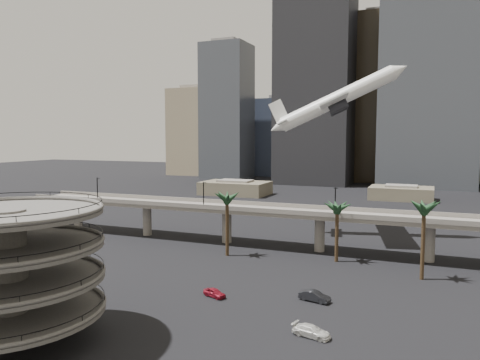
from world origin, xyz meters
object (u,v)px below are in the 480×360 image
at_px(airborne_jet, 336,100).
at_px(car_c, 311,331).
at_px(car_a, 215,293).
at_px(overpass, 271,215).
at_px(parking_ramp, 8,263).
at_px(car_b, 315,296).

xyz_separation_m(airborne_jet, car_c, (9.41, -61.67, -33.00)).
xyz_separation_m(car_a, car_c, (17.37, -8.44, 0.04)).
distance_m(overpass, car_a, 35.66).
xyz_separation_m(parking_ramp, overpass, (13.00, 59.00, -2.50)).
relative_size(overpass, car_a, 32.94).
height_order(airborne_jet, car_b, airborne_jet).
bearing_deg(overpass, car_c, -65.36).
xyz_separation_m(parking_ramp, car_c, (32.90, 15.62, -9.12)).
relative_size(parking_ramp, overpass, 0.17).
xyz_separation_m(car_a, car_b, (14.78, 4.04, 0.12)).
height_order(parking_ramp, car_c, parking_ramp).
bearing_deg(parking_ramp, car_b, 42.84).
height_order(overpass, airborne_jet, airborne_jet).
bearing_deg(overpass, car_a, -85.87).
bearing_deg(car_a, airborne_jet, 12.33).
bearing_deg(airborne_jet, overpass, -130.97).
bearing_deg(airborne_jet, car_c, -92.47).
xyz_separation_m(overpass, car_b, (17.30, -30.90, -6.55)).
distance_m(parking_ramp, car_a, 30.06).
relative_size(parking_ramp, car_b, 4.62).
relative_size(parking_ramp, car_c, 4.53).
height_order(car_a, car_b, car_b).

